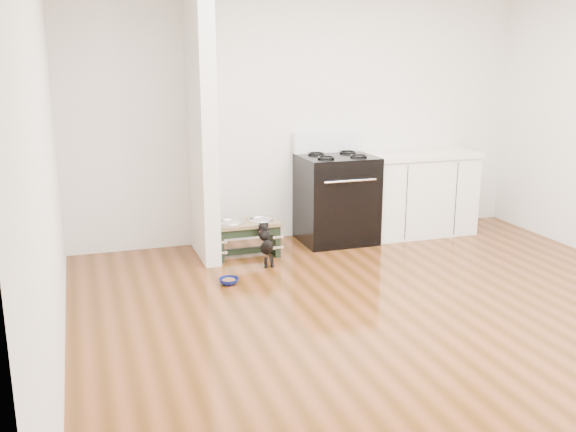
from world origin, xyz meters
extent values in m
plane|color=#49290D|center=(0.00, 0.00, 0.00)|extent=(5.00, 5.00, 0.00)
plane|color=silver|center=(0.00, 2.50, 1.35)|extent=(5.00, 0.00, 5.00)
plane|color=silver|center=(-2.50, 0.00, 1.35)|extent=(0.00, 5.00, 5.00)
cube|color=silver|center=(-1.18, 2.10, 1.35)|extent=(0.15, 0.80, 2.70)
cube|color=black|center=(0.25, 2.15, 0.46)|extent=(0.76, 0.65, 0.92)
cube|color=black|center=(0.25, 1.84, 0.40)|extent=(0.58, 0.02, 0.50)
cylinder|color=silver|center=(0.25, 1.80, 0.72)|extent=(0.56, 0.02, 0.02)
cube|color=white|center=(0.25, 2.43, 1.03)|extent=(0.76, 0.08, 0.22)
torus|color=black|center=(0.07, 2.01, 0.93)|extent=(0.18, 0.18, 0.02)
torus|color=black|center=(0.43, 2.01, 0.93)|extent=(0.18, 0.18, 0.02)
torus|color=black|center=(0.07, 2.29, 0.93)|extent=(0.18, 0.18, 0.02)
torus|color=black|center=(0.43, 2.29, 0.93)|extent=(0.18, 0.18, 0.02)
cube|color=white|center=(1.23, 2.18, 0.43)|extent=(1.20, 0.60, 0.86)
cube|color=beige|center=(1.23, 2.18, 0.89)|extent=(1.24, 0.64, 0.05)
cube|color=black|center=(1.23, 1.92, 0.05)|extent=(1.20, 0.06, 0.10)
cube|color=black|center=(-1.08, 1.94, 0.16)|extent=(0.05, 0.31, 0.32)
cube|color=black|center=(-0.51, 1.94, 0.16)|extent=(0.05, 0.31, 0.32)
cube|color=black|center=(-0.80, 1.80, 0.28)|extent=(0.51, 0.03, 0.08)
cube|color=black|center=(-0.80, 1.94, 0.05)|extent=(0.51, 0.05, 0.05)
cube|color=brown|center=(-0.80, 1.94, 0.34)|extent=(0.65, 0.35, 0.04)
cylinder|color=silver|center=(-0.95, 1.94, 0.34)|extent=(0.22, 0.22, 0.04)
cylinder|color=silver|center=(-0.65, 1.94, 0.34)|extent=(0.22, 0.22, 0.04)
torus|color=silver|center=(-0.95, 1.94, 0.36)|extent=(0.25, 0.25, 0.02)
torus|color=silver|center=(-0.65, 1.94, 0.36)|extent=(0.25, 0.25, 0.02)
cylinder|color=black|center=(-0.71, 1.54, 0.05)|extent=(0.03, 0.03, 0.10)
cylinder|color=black|center=(-0.65, 1.54, 0.05)|extent=(0.03, 0.03, 0.10)
sphere|color=black|center=(-0.71, 1.53, 0.01)|extent=(0.04, 0.04, 0.04)
sphere|color=black|center=(-0.65, 1.53, 0.01)|extent=(0.04, 0.04, 0.04)
ellipsoid|color=black|center=(-0.68, 1.60, 0.18)|extent=(0.11, 0.26, 0.23)
sphere|color=black|center=(-0.68, 1.69, 0.27)|extent=(0.11, 0.11, 0.11)
sphere|color=black|center=(-0.68, 1.72, 0.34)|extent=(0.09, 0.09, 0.09)
sphere|color=black|center=(-0.71, 1.78, 0.34)|extent=(0.03, 0.03, 0.03)
sphere|color=black|center=(-0.65, 1.78, 0.34)|extent=(0.03, 0.03, 0.03)
cylinder|color=black|center=(-0.68, 1.50, 0.10)|extent=(0.02, 0.07, 0.08)
torus|color=#C33958|center=(-0.68, 1.71, 0.31)|extent=(0.09, 0.06, 0.08)
imported|color=navy|center=(-1.15, 1.21, 0.03)|extent=(0.20, 0.20, 0.05)
cylinder|color=#552F18|center=(-1.15, 1.21, 0.03)|extent=(0.11, 0.11, 0.02)
camera|label=1|loc=(-2.32, -3.96, 1.96)|focal=40.00mm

